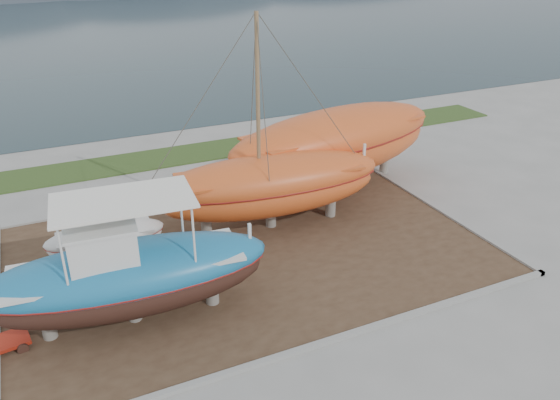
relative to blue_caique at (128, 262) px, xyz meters
name	(u,v)px	position (x,y,z in m)	size (l,w,h in m)	color
ground	(295,306)	(5.02, -1.51, -2.20)	(140.00, 140.00, 0.00)	gray
dirt_patch	(250,250)	(5.02, 2.49, -2.17)	(18.00, 12.00, 0.06)	#422D1E
curb_frame	(250,249)	(5.02, 2.49, -2.13)	(18.60, 12.60, 0.15)	gray
grass_strip	(174,156)	(5.02, 13.99, -2.16)	(44.00, 3.00, 0.08)	#284219
sea	(72,29)	(5.02, 68.49, -2.20)	(260.00, 100.00, 0.04)	#192D33
blue_caique	(128,262)	(0.00, 0.00, 0.00)	(8.92, 2.79, 4.29)	#196C9F
white_dinghy	(106,242)	(-0.16, 4.28, -1.48)	(4.46, 1.67, 1.34)	silver
orange_sailboat	(270,127)	(6.60, 3.97, 2.26)	(9.73, 2.87, 8.82)	#CC501F
orange_bare_hull	(336,151)	(11.04, 6.26, -0.20)	(11.86, 3.56, 3.89)	#CC501F
red_trailer	(4,345)	(-3.88, 0.25, -2.05)	(2.21, 1.11, 0.31)	#AF2413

